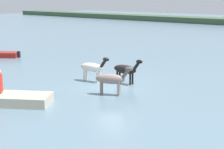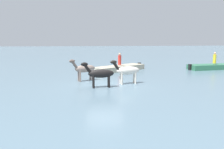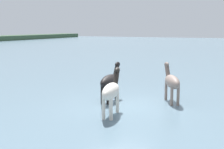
% 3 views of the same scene
% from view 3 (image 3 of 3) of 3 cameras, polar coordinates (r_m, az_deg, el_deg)
% --- Properties ---
extents(ground_plane, '(178.45, 178.45, 0.00)m').
position_cam_3_polar(ground_plane, '(13.18, 1.92, -5.70)').
color(ground_plane, slate).
extents(horse_lead, '(2.24, 0.82, 1.73)m').
position_cam_3_polar(horse_lead, '(11.38, -0.15, -3.13)').
color(horse_lead, silver).
rests_on(horse_lead, ground_plane).
extents(horse_dun_straggler, '(2.18, 0.60, 1.69)m').
position_cam_3_polar(horse_dun_straggler, '(13.59, -0.40, -1.23)').
color(horse_dun_straggler, black).
rests_on(horse_dun_straggler, ground_plane).
extents(horse_rear_stallion, '(2.08, 1.33, 1.70)m').
position_cam_3_polar(horse_rear_stallion, '(13.66, 11.25, -1.32)').
color(horse_rear_stallion, gray).
rests_on(horse_rear_stallion, ground_plane).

